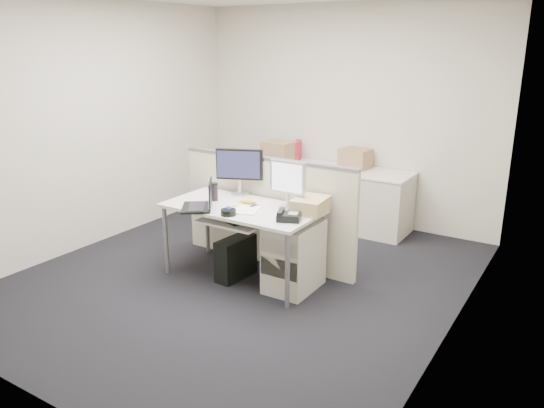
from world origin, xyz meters
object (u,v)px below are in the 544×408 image
Objects in this scene: laptop at (196,195)px; desk_phone at (289,217)px; desk at (242,213)px; monitor_main at (240,172)px.

laptop is 1.78× the size of desk_phone.
desk is 0.47m from laptop.
desk_phone is (0.59, -0.12, 0.10)m from desk.
monitor_main is (-0.25, 0.32, 0.30)m from desk.
desk_phone is at bearing -11.36° from desk.
desk is 0.51m from monitor_main.
desk_phone is at bearing 64.68° from laptop.
desk is 7.46× the size of desk_phone.
desk is at bearing 147.91° from desk_phone.
desk_phone is (0.91, 0.16, -0.10)m from laptop.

